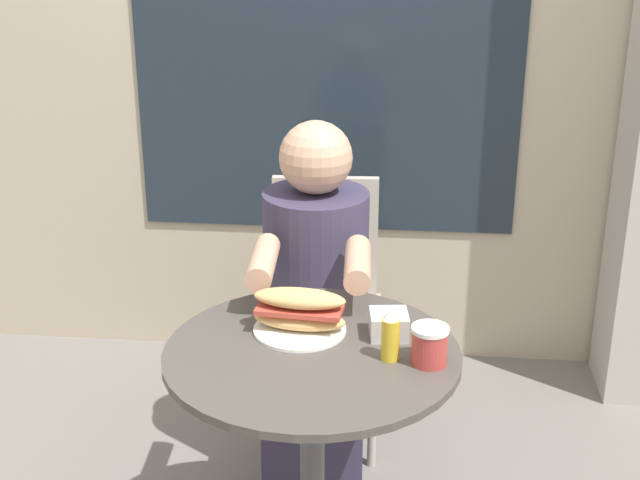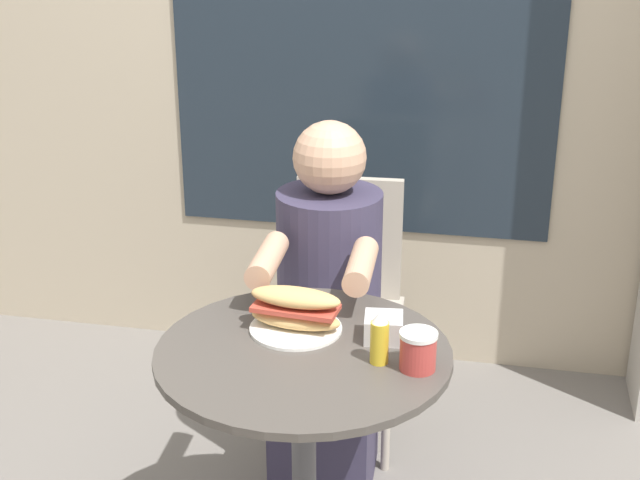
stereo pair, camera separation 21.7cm
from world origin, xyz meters
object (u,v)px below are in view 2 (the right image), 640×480
object	(u,v)px
cafe_table	(304,423)
sandwich_on_plate	(296,312)
diner_chair	(346,286)
condiment_bottle	(380,338)
drink_cup	(418,350)
seated_diner	(327,336)

from	to	relation	value
cafe_table	sandwich_on_plate	size ratio (longest dim) A/B	3.22
diner_chair	condiment_bottle	bearing A→B (deg)	101.91
cafe_table	drink_cup	world-z (taller)	drink_cup
drink_cup	condiment_bottle	size ratio (longest dim) A/B	0.70
diner_chair	sandwich_on_plate	size ratio (longest dim) A/B	3.76
diner_chair	condiment_bottle	distance (m)	0.96
cafe_table	diner_chair	distance (m)	0.86
sandwich_on_plate	drink_cup	distance (m)	0.33
cafe_table	seated_diner	bearing A→B (deg)	95.04
cafe_table	seated_diner	distance (m)	0.52
cafe_table	drink_cup	xyz separation A→B (m)	(0.27, -0.03, 0.25)
cafe_table	condiment_bottle	size ratio (longest dim) A/B	5.78
cafe_table	sandwich_on_plate	bearing A→B (deg)	112.81
sandwich_on_plate	condiment_bottle	world-z (taller)	condiment_bottle
seated_diner	drink_cup	world-z (taller)	seated_diner
sandwich_on_plate	condiment_bottle	distance (m)	0.25
diner_chair	seated_diner	bearing A→B (deg)	88.18
seated_diner	drink_cup	size ratio (longest dim) A/B	12.72
diner_chair	seated_diner	distance (m)	0.34
drink_cup	sandwich_on_plate	bearing A→B (deg)	157.42
seated_diner	drink_cup	xyz separation A→B (m)	(0.31, -0.55, 0.28)
diner_chair	seated_diner	size ratio (longest dim) A/B	0.75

